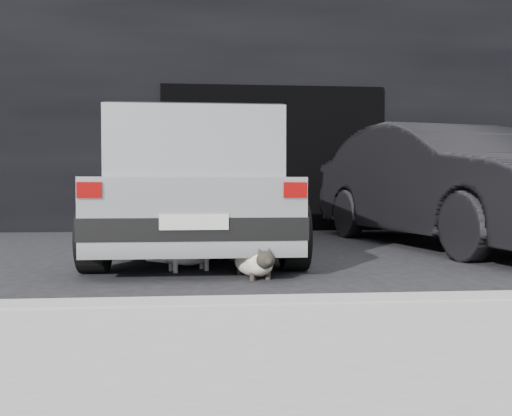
{
  "coord_description": "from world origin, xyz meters",
  "views": [
    {
      "loc": [
        -0.18,
        -5.68,
        0.75
      ],
      "look_at": [
        0.24,
        -0.92,
        0.59
      ],
      "focal_mm": 38.0,
      "sensor_mm": 36.0,
      "label": 1
    }
  ],
  "objects": [
    {
      "name": "ground",
      "position": [
        0.0,
        0.0,
        0.0
      ],
      "size": [
        80.0,
        80.0,
        0.0
      ],
      "primitive_type": "plane",
      "color": "black",
      "rests_on": "ground"
    },
    {
      "name": "building_facade",
      "position": [
        1.0,
        6.0,
        2.5
      ],
      "size": [
        34.0,
        4.0,
        5.0
      ],
      "primitive_type": "cube",
      "color": "black",
      "rests_on": "ground"
    },
    {
      "name": "garage_opening",
      "position": [
        1.0,
        3.99,
        1.3
      ],
      "size": [
        4.0,
        0.1,
        2.6
      ],
      "primitive_type": "cube",
      "color": "black",
      "rests_on": "ground"
    },
    {
      "name": "curb",
      "position": [
        1.0,
        -2.6,
        0.06
      ],
      "size": [
        18.0,
        0.25,
        0.12
      ],
      "primitive_type": "cube",
      "color": "#999994",
      "rests_on": "ground"
    },
    {
      "name": "silver_hatchback",
      "position": [
        -0.29,
        0.65,
        0.84
      ],
      "size": [
        2.09,
        4.19,
        1.54
      ],
      "rotation": [
        0.0,
        0.0,
        0.0
      ],
      "color": "silver",
      "rests_on": "ground"
    },
    {
      "name": "second_car",
      "position": [
        2.98,
        1.19,
        0.81
      ],
      "size": [
        2.54,
        5.15,
        1.62
      ],
      "primitive_type": "imported",
      "rotation": [
        0.0,
        0.0,
        0.17
      ],
      "color": "black",
      "rests_on": "ground"
    },
    {
      "name": "cat_siamese",
      "position": [
        0.22,
        -1.16,
        0.13
      ],
      "size": [
        0.42,
        0.79,
        0.29
      ],
      "rotation": [
        0.0,
        0.0,
        3.41
      ],
      "color": "beige",
      "rests_on": "ground"
    },
    {
      "name": "cat_white",
      "position": [
        -0.32,
        -0.68,
        0.17
      ],
      "size": [
        0.7,
        0.42,
        0.35
      ],
      "rotation": [
        0.0,
        0.0,
        -1.19
      ],
      "color": "white",
      "rests_on": "ground"
    }
  ]
}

